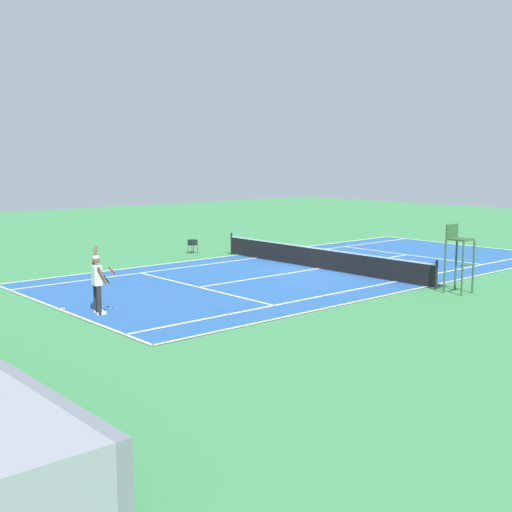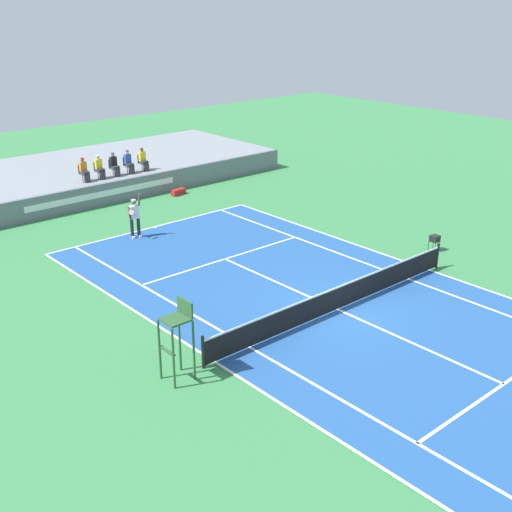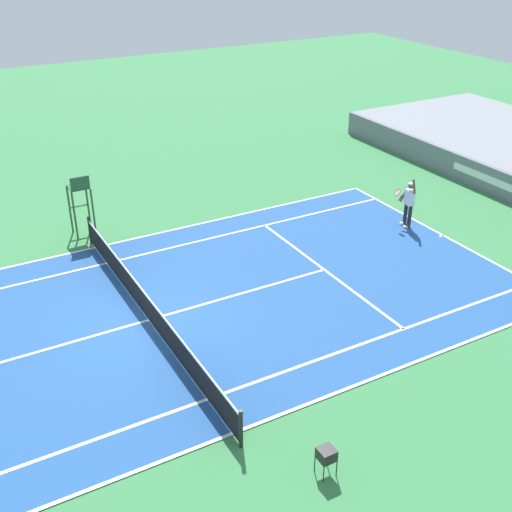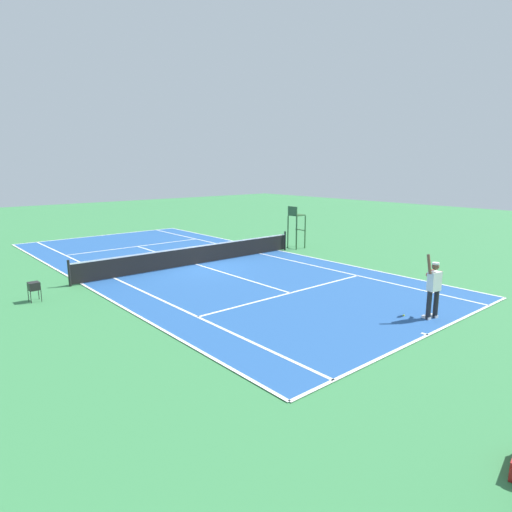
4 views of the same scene
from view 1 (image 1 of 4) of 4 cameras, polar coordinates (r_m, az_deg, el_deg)
ground_plane at (r=28.93m, az=5.34°, el=-1.13°), size 80.00×80.00×0.00m
court at (r=28.93m, az=5.34°, el=-1.11°), size 11.08×23.88×0.03m
net at (r=28.85m, az=5.35°, el=-0.10°), size 11.98×0.10×1.07m
tennis_player at (r=20.89m, az=-13.43°, el=-2.22°), size 0.82×0.61×2.08m
tennis_ball at (r=21.78m, az=-12.35°, el=-4.33°), size 0.07×0.07×0.07m
umpire_chair at (r=24.58m, az=16.94°, el=0.54°), size 0.77×0.77×2.44m
ball_hopper at (r=33.69m, az=-5.45°, el=1.19°), size 0.36×0.36×0.70m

